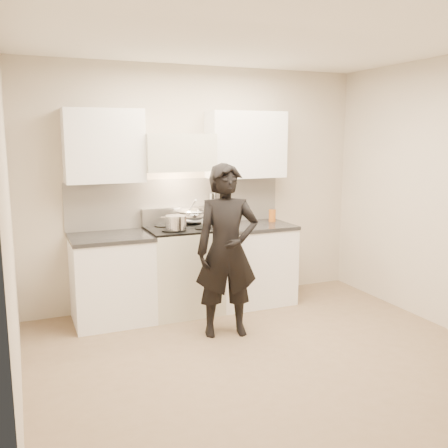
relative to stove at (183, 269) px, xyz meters
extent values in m
plane|color=#866F55|center=(0.30, -1.42, -0.47)|extent=(4.00, 4.00, 0.00)
cube|color=beige|center=(0.30, 0.33, 0.88)|extent=(4.00, 0.04, 2.70)
cube|color=beige|center=(0.30, -3.17, 0.88)|extent=(4.00, 0.04, 2.70)
cube|color=beige|center=(-1.70, -1.42, 0.88)|extent=(0.04, 3.50, 2.70)
cube|color=white|center=(0.30, -1.42, 2.22)|extent=(4.00, 3.50, 0.02)
cube|color=white|center=(0.05, 0.31, 0.71)|extent=(2.50, 0.02, 0.53)
cube|color=#B7B7B7|center=(0.00, 0.28, 0.56)|extent=(0.76, 0.08, 0.20)
cube|color=beige|center=(0.00, 0.13, 1.28)|extent=(0.76, 0.40, 0.40)
cylinder|color=silver|center=(0.00, -0.05, 1.10)|extent=(0.66, 0.02, 0.02)
cube|color=white|center=(0.83, 0.16, 1.35)|extent=(0.90, 0.33, 0.75)
cube|color=white|center=(-0.78, 0.16, 1.35)|extent=(0.80, 0.33, 0.75)
cube|color=beige|center=(0.43, 0.30, 0.63)|extent=(0.08, 0.01, 0.12)
cube|color=beige|center=(0.00, 0.00, -0.01)|extent=(0.76, 0.65, 0.92)
cube|color=black|center=(0.00, 0.00, 0.46)|extent=(0.76, 0.65, 0.02)
cube|color=silver|center=(0.16, 0.12, 0.47)|extent=(0.36, 0.34, 0.01)
cylinder|color=silver|center=(0.00, -0.29, 0.31)|extent=(0.62, 0.02, 0.02)
cylinder|color=black|center=(-0.18, -0.15, 0.48)|extent=(0.18, 0.18, 0.01)
cylinder|color=black|center=(0.18, -0.15, 0.48)|extent=(0.18, 0.18, 0.01)
cylinder|color=black|center=(-0.18, 0.15, 0.48)|extent=(0.18, 0.18, 0.01)
cylinder|color=black|center=(0.18, 0.15, 0.48)|extent=(0.18, 0.18, 0.01)
cube|color=white|center=(0.83, 0.00, -0.03)|extent=(0.90, 0.65, 0.88)
cube|color=black|center=(0.83, 0.00, 0.43)|extent=(0.92, 0.67, 0.04)
cube|color=white|center=(-0.78, 0.00, -0.03)|extent=(0.80, 0.65, 0.88)
cube|color=black|center=(-0.78, 0.00, 0.43)|extent=(0.82, 0.67, 0.04)
ellipsoid|color=silver|center=(0.15, 0.12, 0.58)|extent=(0.37, 0.37, 0.20)
torus|color=silver|center=(0.15, 0.12, 0.63)|extent=(0.38, 0.38, 0.02)
ellipsoid|color=beige|center=(0.15, 0.12, 0.57)|extent=(0.21, 0.21, 0.09)
cylinder|color=white|center=(0.09, -0.03, 0.69)|extent=(0.04, 0.27, 0.20)
cylinder|color=silver|center=(-0.12, -0.14, 0.56)|extent=(0.29, 0.29, 0.15)
cube|color=silver|center=(-0.24, -0.09, 0.61)|extent=(0.05, 0.04, 0.01)
cube|color=silver|center=(0.00, -0.20, 0.61)|extent=(0.05, 0.04, 0.01)
cylinder|color=#B7B7B7|center=(0.45, 0.25, 0.54)|extent=(0.13, 0.13, 0.19)
cylinder|color=black|center=(0.48, 0.24, 0.63)|extent=(0.02, 0.02, 0.33)
cylinder|color=white|center=(0.48, 0.26, 0.63)|extent=(0.02, 0.02, 0.33)
cylinder|color=#B7B7B7|center=(0.46, 0.27, 0.63)|extent=(0.02, 0.02, 0.33)
cylinder|color=black|center=(0.44, 0.27, 0.63)|extent=(0.02, 0.02, 0.33)
cylinder|color=#B7B7B7|center=(0.42, 0.25, 0.63)|extent=(0.02, 0.02, 0.33)
cylinder|color=white|center=(0.42, 0.23, 0.63)|extent=(0.02, 0.02, 0.33)
cylinder|color=black|center=(0.44, 0.22, 0.63)|extent=(0.02, 0.02, 0.33)
cylinder|color=#B7B7B7|center=(0.47, 0.22, 0.63)|extent=(0.02, 0.02, 0.33)
cylinder|color=orange|center=(0.71, 0.20, 0.48)|extent=(0.04, 0.04, 0.06)
cylinder|color=red|center=(0.71, 0.20, 0.52)|extent=(0.04, 0.04, 0.02)
cylinder|color=#B35C1C|center=(1.15, 0.09, 0.52)|extent=(0.08, 0.08, 0.14)
imported|color=black|center=(0.19, -0.78, 0.36)|extent=(0.68, 0.52, 1.67)
camera|label=1|loc=(-1.64, -5.08, 1.45)|focal=40.00mm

